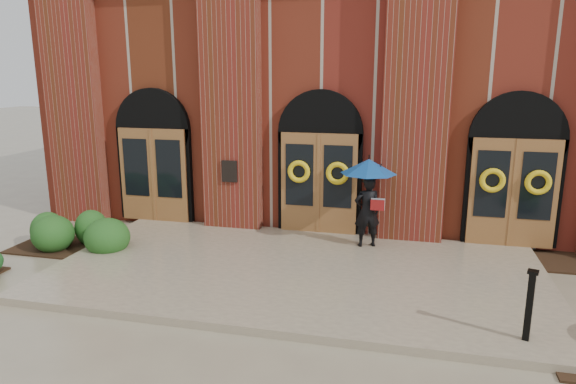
% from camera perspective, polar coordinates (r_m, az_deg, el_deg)
% --- Properties ---
extents(ground, '(90.00, 90.00, 0.00)m').
position_cam_1_polar(ground, '(10.63, 0.68, -9.48)').
color(ground, gray).
rests_on(ground, ground).
extents(landing, '(10.00, 5.30, 0.15)m').
position_cam_1_polar(landing, '(10.74, 0.86, -8.81)').
color(landing, tan).
rests_on(landing, ground).
extents(church_building, '(16.20, 12.53, 7.00)m').
position_cam_1_polar(church_building, '(18.49, 6.95, 11.24)').
color(church_building, maroon).
rests_on(church_building, ground).
extents(man_with_umbrella, '(1.65, 1.65, 2.05)m').
position_cam_1_polar(man_with_umbrella, '(11.77, 8.90, 0.68)').
color(man_with_umbrella, black).
rests_on(man_with_umbrella, landing).
extents(metal_post, '(0.19, 0.19, 1.11)m').
position_cam_1_polar(metal_post, '(8.59, 25.26, -11.18)').
color(metal_post, black).
rests_on(metal_post, landing).
extents(hedge_wall_left, '(3.16, 1.26, 0.81)m').
position_cam_1_polar(hedge_wall_left, '(13.02, -21.76, -4.26)').
color(hedge_wall_left, '#204D19').
rests_on(hedge_wall_left, ground).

